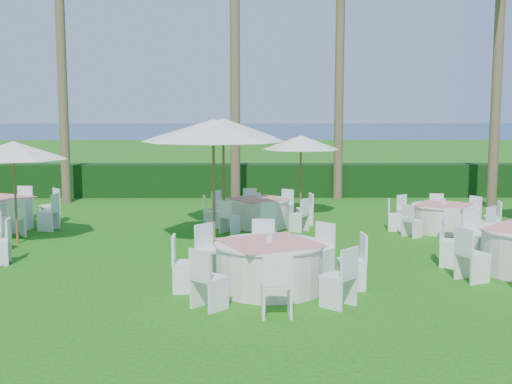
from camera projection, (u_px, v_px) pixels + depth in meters
ground at (230, 280)px, 11.93m from camera, size 120.00×120.00×0.00m
hedge at (240, 180)px, 23.76m from camera, size 34.00×1.00×1.20m
ocean at (248, 130)px, 113.14m from camera, size 260.00×260.00×0.00m
banquet_table_b at (269, 265)px, 11.25m from camera, size 3.40×3.40×1.02m
banquet_table_e at (259, 212)px, 17.54m from camera, size 3.03×3.03×0.92m
banquet_table_f at (443, 217)px, 16.75m from camera, size 2.87×2.87×0.88m
umbrella_a at (13, 150)px, 14.96m from camera, size 2.54×2.54×2.44m
umbrella_b at (213, 130)px, 14.72m from camera, size 3.35×3.35×2.95m
umbrella_c at (223, 128)px, 17.22m from camera, size 2.86×2.86×2.95m
umbrella_d at (301, 143)px, 18.99m from camera, size 2.29×2.29×2.43m
palm_b at (62, 57)px, 21.58m from camera, size 4.34×4.30×8.96m
palm_c at (235, 24)px, 20.44m from camera, size 4.40×4.13×10.86m
palm_d at (340, 58)px, 22.55m from camera, size 4.14×4.40×9.08m
palm_e at (498, 62)px, 20.43m from camera, size 4.29×4.35×8.48m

